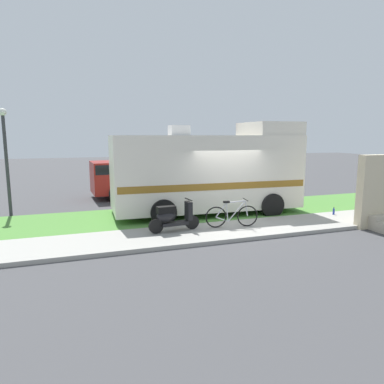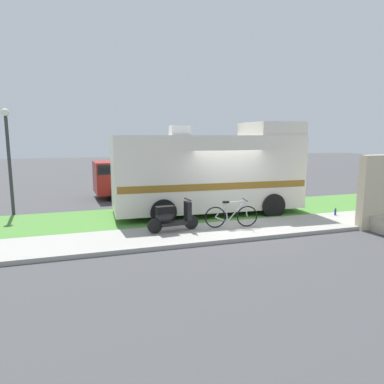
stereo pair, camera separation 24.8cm
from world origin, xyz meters
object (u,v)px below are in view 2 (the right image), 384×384
object	(u,v)px
bicycle	(231,215)
pickup_truck_far	(190,168)
bottle_green	(335,212)
motorhome_rv	(210,171)
scooter	(171,217)
street_lamp_post	(8,151)
pickup_truck_near	(137,178)

from	to	relation	value
bicycle	pickup_truck_far	bearing A→B (deg)	79.38
bottle_green	motorhome_rv	bearing A→B (deg)	152.90
scooter	bicycle	distance (m)	1.94
scooter	street_lamp_post	world-z (taller)	street_lamp_post
scooter	street_lamp_post	size ratio (longest dim) A/B	0.41
bicycle	pickup_truck_far	size ratio (longest dim) A/B	0.30
motorhome_rv	pickup_truck_far	world-z (taller)	motorhome_rv
bicycle	pickup_truck_near	size ratio (longest dim) A/B	0.32
motorhome_rv	pickup_truck_far	bearing A→B (deg)	77.59
pickup_truck_far	pickup_truck_near	bearing A→B (deg)	-137.93
motorhome_rv	pickup_truck_near	distance (m)	5.23
pickup_truck_near	bicycle	bearing A→B (deg)	-75.86
pickup_truck_far	street_lamp_post	world-z (taller)	street_lamp_post
motorhome_rv	pickup_truck_near	world-z (taller)	motorhome_rv
pickup_truck_far	motorhome_rv	bearing A→B (deg)	-102.41
bicycle	street_lamp_post	distance (m)	8.59
bottle_green	street_lamp_post	size ratio (longest dim) A/B	0.07
scooter	bicycle	world-z (taller)	scooter
motorhome_rv	scooter	distance (m)	3.37
motorhome_rv	pickup_truck_near	xyz separation A→B (m)	(-2.02, 4.76, -0.72)
pickup_truck_near	street_lamp_post	size ratio (longest dim) A/B	1.32
pickup_truck_far	street_lamp_post	bearing A→B (deg)	-145.84
scooter	bicycle	size ratio (longest dim) A/B	0.96
bicycle	bottle_green	distance (m)	4.35
bicycle	street_lamp_post	xyz separation A→B (m)	(-6.99, 4.60, 1.94)
scooter	bottle_green	size ratio (longest dim) A/B	5.96
bottle_green	scooter	bearing A→B (deg)	-177.63
scooter	street_lamp_post	bearing A→B (deg)	138.43
pickup_truck_far	street_lamp_post	distance (m)	10.97
scooter	pickup_truck_near	size ratio (longest dim) A/B	0.31
bicycle	bottle_green	size ratio (longest dim) A/B	6.20
pickup_truck_near	bottle_green	distance (m)	9.26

